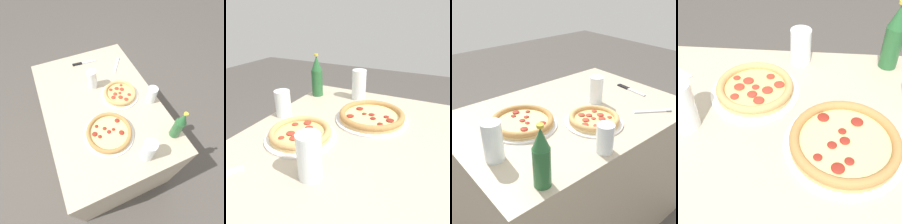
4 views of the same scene
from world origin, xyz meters
TOP-DOWN VIEW (x-y plane):
  - table at (0.00, 0.00)m, footprint 1.17×0.80m
  - pizza_salami at (0.26, -0.04)m, footprint 0.32×0.32m
  - pizza_pepperoni at (-0.01, 0.16)m, footprint 0.27×0.27m
  - glass_iced_tea at (0.12, 0.34)m, footprint 0.07×0.07m
  - glass_lemonade at (-0.17, 0.01)m, footprint 0.07×0.07m
  - glass_orange_juice at (0.47, 0.11)m, footprint 0.08×0.08m
  - beer_bottle at (0.42, 0.34)m, footprint 0.06×0.06m

SIDE VIEW (x-z plane):
  - table at x=0.00m, z-range 0.00..0.73m
  - pizza_pepperoni at x=-0.01m, z-range 0.73..0.77m
  - pizza_salami at x=0.26m, z-range 0.73..0.77m
  - glass_iced_tea at x=0.12m, z-range 0.72..0.84m
  - glass_lemonade at x=-0.17m, z-range 0.72..0.86m
  - glass_orange_juice at x=0.47m, z-range 0.72..0.88m
  - beer_bottle at x=0.42m, z-range 0.72..0.95m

